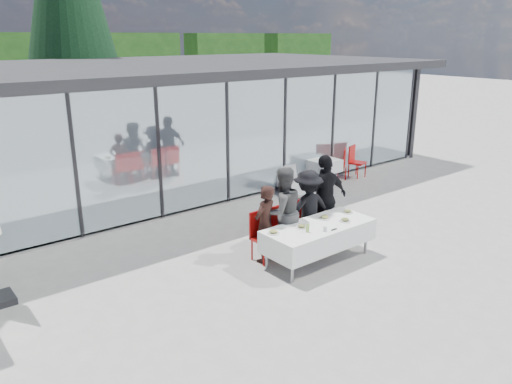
# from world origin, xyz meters

# --- Properties ---
(ground) EXTENTS (90.00, 90.00, 0.00)m
(ground) POSITION_xyz_m (0.00, 0.00, 0.00)
(ground) COLOR #9E9C96
(ground) RESTS_ON ground
(pavilion) EXTENTS (14.80, 8.80, 3.44)m
(pavilion) POSITION_xyz_m (2.00, 8.16, 2.15)
(pavilion) COLOR gray
(pavilion) RESTS_ON ground
(dining_table) EXTENTS (2.26, 0.96, 0.75)m
(dining_table) POSITION_xyz_m (0.32, 0.03, 0.54)
(dining_table) COLOR white
(dining_table) RESTS_ON ground
(diner_a) EXTENTS (0.69, 0.69, 1.52)m
(diner_a) POSITION_xyz_m (-0.47, 0.70, 0.76)
(diner_a) COLOR black
(diner_a) RESTS_ON ground
(diner_chair_a) EXTENTS (0.44, 0.44, 0.97)m
(diner_chair_a) POSITION_xyz_m (-0.47, 0.78, 0.54)
(diner_chair_a) COLOR red
(diner_chair_a) RESTS_ON ground
(diner_b) EXTENTS (1.02, 1.02, 1.81)m
(diner_b) POSITION_xyz_m (-0.03, 0.70, 0.90)
(diner_b) COLOR #4E4E4E
(diner_b) RESTS_ON ground
(diner_chair_b) EXTENTS (0.44, 0.44, 0.97)m
(diner_chair_b) POSITION_xyz_m (-0.03, 0.78, 0.54)
(diner_chair_b) COLOR red
(diner_chair_b) RESTS_ON ground
(diner_c) EXTENTS (1.22, 1.22, 1.64)m
(diner_c) POSITION_xyz_m (0.66, 0.70, 0.82)
(diner_c) COLOR black
(diner_c) RESTS_ON ground
(diner_chair_c) EXTENTS (0.44, 0.44, 0.97)m
(diner_chair_c) POSITION_xyz_m (0.66, 0.78, 0.54)
(diner_chair_c) COLOR red
(diner_chair_c) RESTS_ON ground
(diner_d) EXTENTS (1.21, 1.21, 1.88)m
(diner_d) POSITION_xyz_m (1.16, 0.70, 0.94)
(diner_d) COLOR black
(diner_d) RESTS_ON ground
(diner_chair_d) EXTENTS (0.44, 0.44, 0.97)m
(diner_chair_d) POSITION_xyz_m (1.16, 0.78, 0.54)
(diner_chair_d) COLOR red
(diner_chair_d) RESTS_ON ground
(plate_a) EXTENTS (0.23, 0.23, 0.07)m
(plate_a) POSITION_xyz_m (-0.64, 0.25, 0.78)
(plate_a) COLOR silver
(plate_a) RESTS_ON dining_table
(plate_b) EXTENTS (0.23, 0.23, 0.07)m
(plate_b) POSITION_xyz_m (-0.05, 0.13, 0.78)
(plate_b) COLOR silver
(plate_b) RESTS_ON dining_table
(plate_c) EXTENTS (0.23, 0.23, 0.07)m
(plate_c) POSITION_xyz_m (0.65, 0.21, 0.78)
(plate_c) COLOR silver
(plate_c) RESTS_ON dining_table
(plate_d) EXTENTS (0.23, 0.23, 0.07)m
(plate_d) POSITION_xyz_m (1.27, 0.15, 0.78)
(plate_d) COLOR silver
(plate_d) RESTS_ON dining_table
(plate_extra) EXTENTS (0.23, 0.23, 0.07)m
(plate_extra) POSITION_xyz_m (0.86, -0.15, 0.78)
(plate_extra) COLOR silver
(plate_extra) RESTS_ON dining_table
(juice_bottle) EXTENTS (0.06, 0.06, 0.16)m
(juice_bottle) POSITION_xyz_m (-0.11, -0.09, 0.83)
(juice_bottle) COLOR #90C251
(juice_bottle) RESTS_ON dining_table
(drinking_glasses) EXTENTS (0.07, 0.07, 0.10)m
(drinking_glasses) POSITION_xyz_m (0.16, -0.27, 0.80)
(drinking_glasses) COLOR silver
(drinking_glasses) RESTS_ON dining_table
(folded_eyeglasses) EXTENTS (0.14, 0.03, 0.01)m
(folded_eyeglasses) POSITION_xyz_m (0.36, -0.32, 0.76)
(folded_eyeglasses) COLOR black
(folded_eyeglasses) RESTS_ON dining_table
(spare_table_right) EXTENTS (0.86, 0.86, 0.74)m
(spare_table_right) POSITION_xyz_m (4.25, 3.73, 0.55)
(spare_table_right) COLOR white
(spare_table_right) RESTS_ON ground
(spare_chair_a) EXTENTS (0.55, 0.55, 0.97)m
(spare_chair_a) POSITION_xyz_m (5.60, 3.65, 0.54)
(spare_chair_a) COLOR red
(spare_chair_a) RESTS_ON ground
(spare_chair_b) EXTENTS (0.62, 0.62, 0.97)m
(spare_chair_b) POSITION_xyz_m (4.94, 3.64, 0.54)
(spare_chair_b) COLOR red
(spare_chair_b) RESTS_ON ground
(lounger) EXTENTS (1.00, 1.45, 0.72)m
(lounger) POSITION_xyz_m (2.87, 3.55, 0.26)
(lounger) COLOR silver
(lounger) RESTS_ON ground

